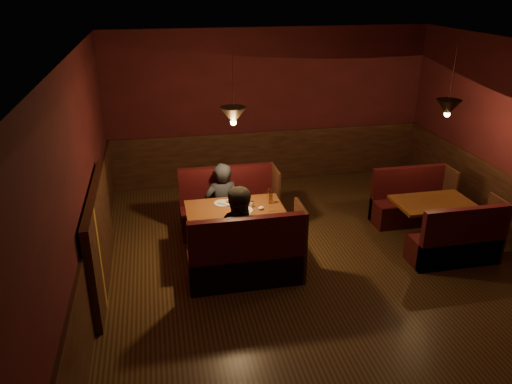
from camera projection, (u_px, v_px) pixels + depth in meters
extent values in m
cube|color=#3E2612|center=(327.00, 274.00, 6.75)|extent=(6.00, 7.00, 0.01)
cube|color=#362318|center=(341.00, 53.00, 5.61)|extent=(6.00, 7.00, 0.01)
cube|color=#351010|center=(269.00, 108.00, 9.34)|extent=(6.00, 0.01, 2.90)
cube|color=#351010|center=(80.00, 193.00, 5.63)|extent=(0.01, 7.00, 2.90)
cube|color=black|center=(269.00, 156.00, 9.69)|extent=(6.00, 0.04, 1.00)
cube|color=black|center=(93.00, 265.00, 6.00)|extent=(0.04, 7.00, 1.00)
cube|color=black|center=(100.00, 238.00, 6.32)|extent=(0.10, 2.20, 1.30)
cube|color=gold|center=(101.00, 260.00, 5.83)|extent=(0.01, 0.12, 1.30)
cylinder|color=#333333|center=(233.00, 84.00, 6.27)|extent=(0.01, 0.01, 0.80)
cone|color=black|center=(233.00, 116.00, 6.43)|extent=(0.34, 0.34, 0.22)
sphere|color=#FFBF72|center=(233.00, 122.00, 6.46)|extent=(0.08, 0.08, 0.08)
cylinder|color=#333333|center=(453.00, 78.00, 6.66)|extent=(0.01, 0.01, 0.80)
cone|color=black|center=(448.00, 108.00, 6.82)|extent=(0.34, 0.34, 0.22)
sphere|color=#FFBF72|center=(447.00, 114.00, 6.85)|extent=(0.08, 0.08, 0.08)
cube|color=brown|center=(235.00, 210.00, 6.96)|extent=(1.36, 0.82, 0.05)
cylinder|color=black|center=(235.00, 233.00, 7.10)|extent=(0.14, 0.14, 0.68)
cylinder|color=black|center=(236.00, 253.00, 7.23)|extent=(0.54, 0.54, 0.04)
cylinder|color=silver|center=(243.00, 210.00, 6.86)|extent=(0.27, 0.27, 0.02)
cube|color=black|center=(238.00, 210.00, 6.83)|extent=(0.09, 0.08, 0.03)
ellipsoid|color=silver|center=(235.00, 208.00, 6.84)|extent=(0.07, 0.07, 0.05)
cube|color=tan|center=(242.00, 212.00, 6.76)|extent=(0.08, 0.08, 0.03)
cylinder|color=silver|center=(239.00, 213.00, 6.76)|extent=(0.10, 0.09, 0.01)
cylinder|color=silver|center=(223.00, 203.00, 7.09)|extent=(0.25, 0.25, 0.01)
ellipsoid|color=beige|center=(230.00, 200.00, 7.10)|extent=(0.10, 0.10, 0.05)
cube|color=silver|center=(223.00, 205.00, 7.02)|extent=(0.16, 0.13, 0.00)
cylinder|color=white|center=(252.00, 204.00, 6.98)|extent=(0.05, 0.05, 0.08)
cylinder|color=white|center=(269.00, 194.00, 7.24)|extent=(0.07, 0.07, 0.15)
cylinder|color=white|center=(272.00, 207.00, 6.83)|extent=(0.07, 0.07, 0.15)
cylinder|color=#47230F|center=(271.00, 198.00, 7.08)|extent=(0.06, 0.06, 0.16)
cylinder|color=#47230F|center=(271.00, 191.00, 7.04)|extent=(0.03, 0.03, 0.07)
ellipsoid|color=white|center=(261.00, 208.00, 6.91)|extent=(0.11, 0.10, 0.04)
cube|color=#390E0E|center=(228.00, 219.00, 7.78)|extent=(1.46, 0.53, 0.44)
cube|color=#390E0E|center=(226.00, 197.00, 7.86)|extent=(1.46, 0.12, 1.02)
cube|color=black|center=(275.00, 198.00, 7.81)|extent=(0.04, 0.53, 1.02)
cube|color=#390E0E|center=(244.00, 266.00, 6.52)|extent=(1.46, 0.53, 0.44)
cube|color=#390E0E|center=(247.00, 255.00, 6.21)|extent=(1.46, 0.12, 1.02)
cube|color=black|center=(300.00, 241.00, 6.54)|extent=(0.04, 0.53, 1.02)
cube|color=brown|center=(433.00, 203.00, 7.38)|extent=(1.14, 0.73, 0.04)
cylinder|color=black|center=(430.00, 222.00, 7.51)|extent=(0.12, 0.12, 0.60)
cylinder|color=black|center=(428.00, 239.00, 7.62)|extent=(0.48, 0.48, 0.03)
cube|color=#390E0E|center=(410.00, 211.00, 8.11)|extent=(1.22, 0.47, 0.38)
cube|color=#390E0E|center=(406.00, 192.00, 8.17)|extent=(1.22, 0.10, 0.90)
cube|color=black|center=(447.00, 194.00, 8.12)|extent=(0.03, 0.47, 0.90)
cube|color=#390E0E|center=(452.00, 248.00, 6.99)|extent=(1.22, 0.47, 0.38)
cube|color=#390E0E|center=(463.00, 238.00, 6.73)|extent=(1.22, 0.10, 0.90)
cube|color=black|center=(495.00, 228.00, 7.01)|extent=(0.03, 0.47, 0.90)
imported|color=#2B2E38|center=(222.00, 188.00, 7.56)|extent=(0.59, 0.43, 1.50)
imported|color=#2E2B24|center=(243.00, 221.00, 6.41)|extent=(0.94, 0.83, 1.61)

